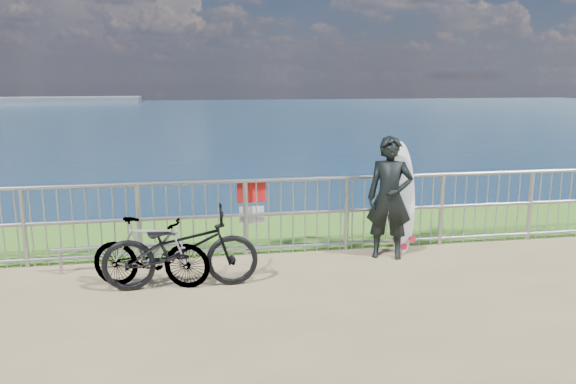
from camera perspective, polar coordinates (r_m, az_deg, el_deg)
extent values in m
plane|color=#3B7821|center=(9.36, -1.88, -4.11)|extent=(120.00, 120.00, 0.00)
cube|color=brown|center=(11.38, -2.70, -14.71)|extent=(120.00, 0.30, 5.00)
plane|color=navy|center=(96.52, -9.41, 7.07)|extent=(260.00, 260.00, 0.00)
cube|color=#565E68|center=(181.02, -26.03, 8.40)|extent=(70.00, 12.00, 1.50)
cylinder|color=#92959A|center=(8.05, -0.81, 1.26)|extent=(10.00, 0.06, 0.06)
cylinder|color=#92959A|center=(8.15, -0.80, -2.17)|extent=(10.00, 0.05, 0.05)
cylinder|color=#92959A|center=(8.29, -0.79, -5.56)|extent=(10.00, 0.05, 0.05)
cylinder|color=#92959A|center=(8.37, -25.22, -3.34)|extent=(0.06, 0.06, 1.10)
cylinder|color=#92959A|center=(8.10, -14.92, -3.07)|extent=(0.06, 0.06, 1.10)
cylinder|color=#92959A|center=(8.10, -4.29, -2.69)|extent=(0.06, 0.06, 1.10)
cylinder|color=#92959A|center=(8.38, 5.97, -2.23)|extent=(0.06, 0.06, 1.10)
cylinder|color=#92959A|center=(8.91, 15.29, -1.76)|extent=(0.06, 0.06, 1.10)
cylinder|color=#92959A|center=(9.64, 23.38, -1.30)|extent=(0.06, 0.06, 1.10)
cube|color=red|center=(8.09, -3.73, -0.02)|extent=(0.42, 0.02, 0.30)
cube|color=white|center=(8.08, -3.72, -0.02)|extent=(0.38, 0.01, 0.08)
cube|color=white|center=(8.16, -3.69, -2.35)|extent=(0.36, 0.02, 0.26)
imported|color=black|center=(8.05, 10.29, -0.58)|extent=(0.75, 0.62, 1.74)
ellipsoid|color=white|center=(8.37, 11.39, -0.52)|extent=(0.46, 0.41, 1.64)
cone|color=#BF143B|center=(8.36, 10.72, -4.67)|extent=(0.10, 0.18, 0.10)
cone|color=#BF143B|center=(8.45, 12.31, -4.56)|extent=(0.10, 0.18, 0.10)
cone|color=#BF143B|center=(8.43, 11.49, -5.31)|extent=(0.10, 0.18, 0.10)
imported|color=black|center=(6.99, -10.86, -5.68)|extent=(1.89, 0.68, 0.99)
imported|color=black|center=(7.10, -13.78, -5.99)|extent=(1.53, 0.80, 0.88)
cylinder|color=#92959A|center=(7.80, -16.64, -5.34)|extent=(1.74, 0.05, 0.05)
cylinder|color=#92959A|center=(7.98, -22.12, -6.62)|extent=(0.04, 0.04, 0.34)
cylinder|color=#92959A|center=(7.80, -10.90, -6.37)|extent=(0.04, 0.04, 0.34)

